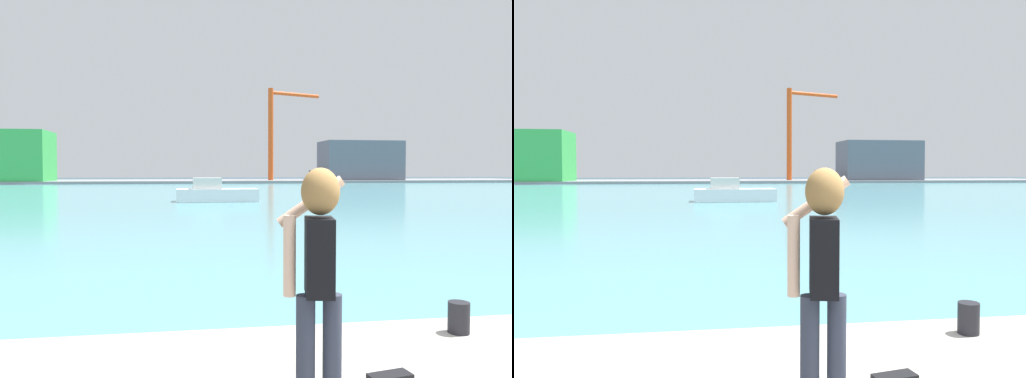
{
  "view_description": "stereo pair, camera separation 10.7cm",
  "coord_description": "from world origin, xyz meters",
  "views": [
    {
      "loc": [
        -2.06,
        -3.23,
        2.32
      ],
      "look_at": [
        -0.51,
        6.85,
        1.93
      ],
      "focal_mm": 34.24,
      "sensor_mm": 36.0,
      "label": 1
    },
    {
      "loc": [
        -1.95,
        -3.25,
        2.32
      ],
      "look_at": [
        -0.51,
        6.85,
        1.93
      ],
      "focal_mm": 34.24,
      "sensor_mm": 36.0,
      "label": 2
    }
  ],
  "objects": [
    {
      "name": "far_shore_dock",
      "position": [
        0.0,
        92.0,
        0.24
      ],
      "size": [
        140.0,
        20.0,
        0.49
      ],
      "primitive_type": "cube",
      "color": "gray",
      "rests_on": "ground_plane"
    },
    {
      "name": "port_crane",
      "position": [
        16.19,
        89.31,
        11.13
      ],
      "size": [
        10.97,
        4.53,
        17.54
      ],
      "color": "#D84C19",
      "rests_on": "far_shore_dock"
    },
    {
      "name": "harbor_bollard",
      "position": [
        0.84,
        1.49,
        0.77
      ],
      "size": [
        0.22,
        0.22,
        0.33
      ],
      "primitive_type": "cylinder",
      "color": "black",
      "rests_on": "quay_promenade"
    },
    {
      "name": "warehouse_left",
      "position": [
        -32.58,
        86.98,
        4.84
      ],
      "size": [
        15.64,
        9.53,
        8.71
      ],
      "primitive_type": "cube",
      "color": "green",
      "rests_on": "far_shore_dock"
    },
    {
      "name": "ground_plane",
      "position": [
        0.0,
        50.0,
        0.0
      ],
      "size": [
        220.0,
        220.0,
        0.0
      ],
      "primitive_type": "plane",
      "color": "#334751"
    },
    {
      "name": "warehouse_right",
      "position": [
        32.79,
        88.6,
        4.26
      ],
      "size": [
        15.12,
        8.38,
        7.56
      ],
      "primitive_type": "cube",
      "color": "slate",
      "rests_on": "far_shore_dock"
    },
    {
      "name": "harbor_water",
      "position": [
        0.0,
        52.0,
        0.01
      ],
      "size": [
        140.0,
        100.0,
        0.02
      ],
      "primitive_type": "cube",
      "color": "#599EA8",
      "rests_on": "ground_plane"
    },
    {
      "name": "boat_moored",
      "position": [
        0.47,
        33.18,
        0.66
      ],
      "size": [
        6.02,
        2.54,
        1.77
      ],
      "rotation": [
        0.0,
        0.0,
        -0.01
      ],
      "color": "white",
      "rests_on": "harbor_water"
    },
    {
      "name": "person_photographer",
      "position": [
        -1.09,
        0.16,
        1.67
      ],
      "size": [
        0.53,
        0.57,
        1.74
      ],
      "rotation": [
        0.0,
        0.0,
        1.37
      ],
      "color": "#2D3342",
      "rests_on": "quay_promenade"
    }
  ]
}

